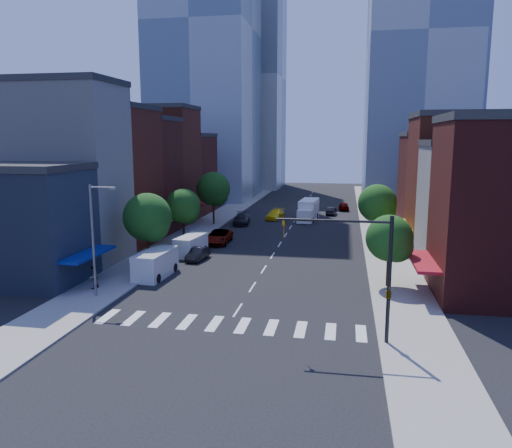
{
  "coord_description": "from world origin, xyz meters",
  "views": [
    {
      "loc": [
        7.69,
        -34.97,
        12.72
      ],
      "look_at": [
        -0.27,
        9.25,
        5.0
      ],
      "focal_mm": 35.0,
      "sensor_mm": 36.0,
      "label": 1
    }
  ],
  "objects_px": {
    "parked_car_front": "(160,266)",
    "cargo_van_far": "(190,245)",
    "pedestrian_near": "(137,264)",
    "box_truck": "(308,211)",
    "pedestrian_far": "(93,277)",
    "taxi": "(275,214)",
    "parked_car_second": "(198,254)",
    "traffic_car_oncoming": "(331,211)",
    "parked_car_third": "(218,237)",
    "parked_car_rear": "(242,219)",
    "cargo_van_near": "(155,264)",
    "traffic_car_far": "(344,206)"
  },
  "relations": [
    {
      "from": "cargo_van_near",
      "to": "cargo_van_far",
      "type": "height_order",
      "value": "cargo_van_near"
    },
    {
      "from": "cargo_van_near",
      "to": "cargo_van_far",
      "type": "relative_size",
      "value": 1.11
    },
    {
      "from": "cargo_van_far",
      "to": "traffic_car_oncoming",
      "type": "height_order",
      "value": "cargo_van_far"
    },
    {
      "from": "traffic_car_oncoming",
      "to": "box_truck",
      "type": "xyz_separation_m",
      "value": [
        -3.39,
        -6.46,
        0.86
      ]
    },
    {
      "from": "cargo_van_near",
      "to": "traffic_car_far",
      "type": "distance_m",
      "value": 50.37
    },
    {
      "from": "parked_car_rear",
      "to": "taxi",
      "type": "xyz_separation_m",
      "value": [
        4.28,
        5.74,
        -0.05
      ]
    },
    {
      "from": "parked_car_third",
      "to": "pedestrian_near",
      "type": "distance_m",
      "value": 15.71
    },
    {
      "from": "taxi",
      "to": "traffic_car_oncoming",
      "type": "xyz_separation_m",
      "value": [
        8.65,
        6.26,
        -0.1
      ]
    },
    {
      "from": "pedestrian_near",
      "to": "parked_car_rear",
      "type": "bearing_deg",
      "value": 25.92
    },
    {
      "from": "cargo_van_far",
      "to": "taxi",
      "type": "height_order",
      "value": "cargo_van_far"
    },
    {
      "from": "pedestrian_near",
      "to": "box_truck",
      "type": "bearing_deg",
      "value": 12.42
    },
    {
      "from": "parked_car_front",
      "to": "traffic_car_far",
      "type": "bearing_deg",
      "value": 76.09
    },
    {
      "from": "parked_car_front",
      "to": "cargo_van_far",
      "type": "distance_m",
      "value": 7.92
    },
    {
      "from": "cargo_van_near",
      "to": "traffic_car_oncoming",
      "type": "relative_size",
      "value": 1.47
    },
    {
      "from": "cargo_van_far",
      "to": "traffic_car_oncoming",
      "type": "xyz_separation_m",
      "value": [
        14.42,
        32.55,
        -0.41
      ]
    },
    {
      "from": "cargo_van_far",
      "to": "pedestrian_far",
      "type": "relative_size",
      "value": 2.7
    },
    {
      "from": "parked_car_front",
      "to": "traffic_car_oncoming",
      "type": "distance_m",
      "value": 43.12
    },
    {
      "from": "traffic_car_oncoming",
      "to": "box_truck",
      "type": "relative_size",
      "value": 0.49
    },
    {
      "from": "parked_car_front",
      "to": "cargo_van_far",
      "type": "bearing_deg",
      "value": 92.61
    },
    {
      "from": "parked_car_second",
      "to": "cargo_van_near",
      "type": "xyz_separation_m",
      "value": [
        -2.01,
        -7.03,
        0.55
      ]
    },
    {
      "from": "parked_car_third",
      "to": "traffic_car_oncoming",
      "type": "xyz_separation_m",
      "value": [
        12.93,
        26.03,
        -0.17
      ]
    },
    {
      "from": "parked_car_third",
      "to": "taxi",
      "type": "relative_size",
      "value": 1.14
    },
    {
      "from": "traffic_car_oncoming",
      "to": "box_truck",
      "type": "height_order",
      "value": "box_truck"
    },
    {
      "from": "taxi",
      "to": "box_truck",
      "type": "relative_size",
      "value": 0.64
    },
    {
      "from": "traffic_car_oncoming",
      "to": "parked_car_front",
      "type": "bearing_deg",
      "value": 74.66
    },
    {
      "from": "parked_car_third",
      "to": "box_truck",
      "type": "distance_m",
      "value": 21.78
    },
    {
      "from": "cargo_van_near",
      "to": "pedestrian_far",
      "type": "bearing_deg",
      "value": -123.84
    },
    {
      "from": "traffic_car_oncoming",
      "to": "parked_car_third",
      "type": "bearing_deg",
      "value": 68.5
    },
    {
      "from": "pedestrian_far",
      "to": "parked_car_rear",
      "type": "bearing_deg",
      "value": -178.76
    },
    {
      "from": "parked_car_second",
      "to": "traffic_car_oncoming",
      "type": "distance_m",
      "value": 36.98
    },
    {
      "from": "traffic_car_far",
      "to": "box_truck",
      "type": "xyz_separation_m",
      "value": [
        -5.49,
        -12.18,
        0.8
      ]
    },
    {
      "from": "parked_car_second",
      "to": "parked_car_third",
      "type": "distance_m",
      "value": 8.62
    },
    {
      "from": "pedestrian_far",
      "to": "taxi",
      "type": "bearing_deg",
      "value": 176.67
    },
    {
      "from": "cargo_van_far",
      "to": "cargo_van_near",
      "type": "bearing_deg",
      "value": -86.36
    },
    {
      "from": "parked_car_second",
      "to": "traffic_car_far",
      "type": "relative_size",
      "value": 0.94
    },
    {
      "from": "box_truck",
      "to": "pedestrian_near",
      "type": "relative_size",
      "value": 4.56
    },
    {
      "from": "parked_car_front",
      "to": "traffic_car_far",
      "type": "distance_m",
      "value": 49.21
    },
    {
      "from": "parked_car_front",
      "to": "traffic_car_far",
      "type": "relative_size",
      "value": 0.96
    },
    {
      "from": "traffic_car_far",
      "to": "pedestrian_near",
      "type": "distance_m",
      "value": 50.64
    },
    {
      "from": "traffic_car_far",
      "to": "pedestrian_near",
      "type": "xyz_separation_m",
      "value": [
        -18.99,
        -46.95,
        0.32
      ]
    },
    {
      "from": "traffic_car_far",
      "to": "pedestrian_far",
      "type": "height_order",
      "value": "pedestrian_far"
    },
    {
      "from": "parked_car_front",
      "to": "pedestrian_near",
      "type": "relative_size",
      "value": 2.29
    },
    {
      "from": "traffic_car_oncoming",
      "to": "traffic_car_far",
      "type": "distance_m",
      "value": 6.09
    },
    {
      "from": "box_truck",
      "to": "pedestrian_far",
      "type": "relative_size",
      "value": 4.16
    },
    {
      "from": "parked_car_rear",
      "to": "taxi",
      "type": "height_order",
      "value": "parked_car_rear"
    },
    {
      "from": "cargo_van_far",
      "to": "traffic_car_oncoming",
      "type": "bearing_deg",
      "value": 73.03
    },
    {
      "from": "parked_car_front",
      "to": "pedestrian_near",
      "type": "xyz_separation_m",
      "value": [
        -1.97,
        -0.78,
        0.35
      ]
    },
    {
      "from": "traffic_car_oncoming",
      "to": "box_truck",
      "type": "distance_m",
      "value": 7.34
    },
    {
      "from": "cargo_van_near",
      "to": "pedestrian_far",
      "type": "distance_m",
      "value": 6.04
    },
    {
      "from": "traffic_car_oncoming",
      "to": "cargo_van_far",
      "type": "bearing_deg",
      "value": 71.04
    }
  ]
}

